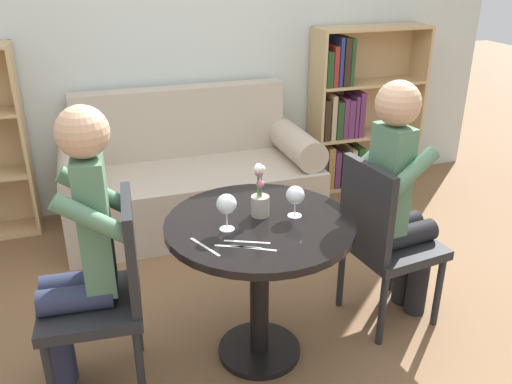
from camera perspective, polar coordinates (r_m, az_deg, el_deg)
name	(u,v)px	position (r m, az deg, el deg)	size (l,w,h in m)	color
ground_plane	(259,352)	(2.78, 0.34, -16.48)	(16.00, 16.00, 0.00)	brown
back_wall	(171,22)	(4.02, -8.94, 17.30)	(5.20, 0.05, 2.70)	silver
round_table	(259,254)	(2.45, 0.37, -6.56)	(0.84, 0.84, 0.72)	black
couch	(191,180)	(3.88, -6.85, 1.23)	(1.75, 0.80, 0.92)	#B7A893
bookshelf_right	(351,115)	(4.47, 9.95, 8.02)	(0.91, 0.28, 1.28)	tan
chair_left	(107,289)	(2.42, -15.43, -9.82)	(0.45, 0.45, 0.90)	#232326
chair_right	(383,237)	(2.80, 13.17, -4.61)	(0.47, 0.47, 0.90)	#232326
person_left	(80,251)	(2.33, -18.07, -5.97)	(0.44, 0.36, 1.29)	#282D47
person_right	(399,198)	(2.77, 14.86, -0.62)	(0.44, 0.37, 1.28)	black
wine_glass_left	(227,205)	(2.26, -3.12, -1.39)	(0.09, 0.09, 0.16)	white
wine_glass_right	(295,196)	(2.38, 4.16, -0.43)	(0.08, 0.08, 0.14)	white
flower_vase	(260,197)	(2.39, 0.42, -0.50)	(0.08, 0.08, 0.24)	#9E9384
knife_left_setting	(247,242)	(2.21, -0.96, -5.28)	(0.18, 0.09, 0.00)	silver
fork_left_setting	(253,248)	(2.16, -0.27, -5.95)	(0.17, 0.11, 0.00)	silver
knife_right_setting	(205,247)	(2.18, -5.40, -5.77)	(0.09, 0.18, 0.00)	silver
fork_right_setting	(238,247)	(2.18, -1.92, -5.79)	(0.18, 0.09, 0.00)	silver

